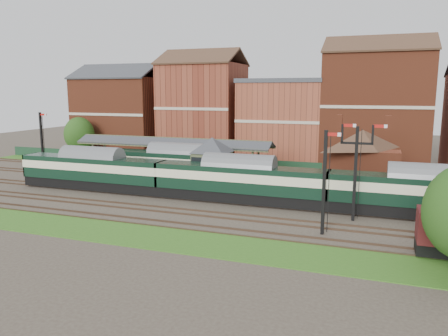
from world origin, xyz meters
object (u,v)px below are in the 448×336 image
(signal_box, at_px, (212,163))
(dmu_train, at_px, (239,180))
(semaphore_bracket, at_px, (356,167))
(platform_railcar, at_px, (178,164))

(signal_box, bearing_deg, dmu_train, -38.62)
(dmu_train, bearing_deg, signal_box, 141.38)
(semaphore_bracket, distance_m, dmu_train, 11.49)
(signal_box, xyz_separation_m, platform_railcar, (-5.62, 3.25, -0.90))
(semaphore_bracket, xyz_separation_m, dmu_train, (-10.97, 2.50, -2.33))
(signal_box, distance_m, dmu_train, 5.28)
(platform_railcar, bearing_deg, signal_box, -30.02)
(semaphore_bracket, bearing_deg, dmu_train, 167.16)
(signal_box, relative_size, dmu_train, 0.12)
(semaphore_bracket, relative_size, dmu_train, 0.16)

